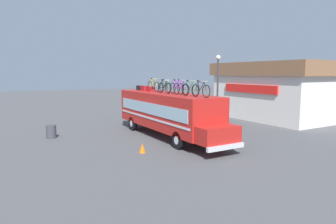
{
  "coord_description": "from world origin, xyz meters",
  "views": [
    {
      "loc": [
        17.04,
        -9.64,
        4.23
      ],
      "look_at": [
        0.32,
        0.0,
        1.68
      ],
      "focal_mm": 31.7,
      "sensor_mm": 36.0,
      "label": 1
    }
  ],
  "objects_px": {
    "luggage_bag_1": "(140,88)",
    "street_lamp": "(218,82)",
    "rooftop_bicycle_1": "(153,86)",
    "luggage_bag_3": "(150,89)",
    "luggage_bag_2": "(145,88)",
    "trash_bin": "(51,132)",
    "rooftop_bicycle_3": "(164,88)",
    "bus": "(167,111)",
    "traffic_cone": "(142,148)",
    "rooftop_bicycle_4": "(176,88)",
    "rooftop_bicycle_7": "(201,90)",
    "rooftop_bicycle_2": "(165,87)",
    "rooftop_bicycle_6": "(190,89)",
    "rooftop_bicycle_5": "(181,88)"
  },
  "relations": [
    {
      "from": "luggage_bag_1",
      "to": "street_lamp",
      "type": "xyz_separation_m",
      "value": [
        3.11,
        5.11,
        0.43
      ]
    },
    {
      "from": "luggage_bag_2",
      "to": "rooftop_bicycle_1",
      "type": "height_order",
      "value": "rooftop_bicycle_1"
    },
    {
      "from": "rooftop_bicycle_5",
      "to": "street_lamp",
      "type": "height_order",
      "value": "street_lamp"
    },
    {
      "from": "rooftop_bicycle_1",
      "to": "rooftop_bicycle_4",
      "type": "height_order",
      "value": "rooftop_bicycle_1"
    },
    {
      "from": "bus",
      "to": "trash_bin",
      "type": "xyz_separation_m",
      "value": [
        -3.41,
        -6.77,
        -1.29
      ]
    },
    {
      "from": "rooftop_bicycle_5",
      "to": "traffic_cone",
      "type": "relative_size",
      "value": 3.57
    },
    {
      "from": "luggage_bag_3",
      "to": "rooftop_bicycle_3",
      "type": "relative_size",
      "value": 0.39
    },
    {
      "from": "rooftop_bicycle_2",
      "to": "rooftop_bicycle_1",
      "type": "bearing_deg",
      "value": -157.1
    },
    {
      "from": "traffic_cone",
      "to": "rooftop_bicycle_1",
      "type": "bearing_deg",
      "value": 146.67
    },
    {
      "from": "luggage_bag_1",
      "to": "rooftop_bicycle_1",
      "type": "relative_size",
      "value": 0.4
    },
    {
      "from": "luggage_bag_2",
      "to": "rooftop_bicycle_6",
      "type": "bearing_deg",
      "value": -0.0
    },
    {
      "from": "trash_bin",
      "to": "luggage_bag_3",
      "type": "bearing_deg",
      "value": 82.57
    },
    {
      "from": "luggage_bag_3",
      "to": "rooftop_bicycle_3",
      "type": "height_order",
      "value": "rooftop_bicycle_3"
    },
    {
      "from": "rooftop_bicycle_4",
      "to": "traffic_cone",
      "type": "height_order",
      "value": "rooftop_bicycle_4"
    },
    {
      "from": "trash_bin",
      "to": "street_lamp",
      "type": "height_order",
      "value": "street_lamp"
    },
    {
      "from": "rooftop_bicycle_5",
      "to": "rooftop_bicycle_7",
      "type": "distance_m",
      "value": 1.83
    },
    {
      "from": "rooftop_bicycle_4",
      "to": "rooftop_bicycle_5",
      "type": "xyz_separation_m",
      "value": [
        0.87,
        -0.21,
        0.01
      ]
    },
    {
      "from": "luggage_bag_2",
      "to": "rooftop_bicycle_4",
      "type": "xyz_separation_m",
      "value": [
        4.25,
        0.2,
        0.2
      ]
    },
    {
      "from": "bus",
      "to": "traffic_cone",
      "type": "bearing_deg",
      "value": -48.39
    },
    {
      "from": "bus",
      "to": "rooftop_bicycle_3",
      "type": "xyz_separation_m",
      "value": [
        -0.09,
        -0.19,
        1.56
      ]
    },
    {
      "from": "trash_bin",
      "to": "traffic_cone",
      "type": "bearing_deg",
      "value": 30.44
    },
    {
      "from": "rooftop_bicycle_3",
      "to": "street_lamp",
      "type": "bearing_deg",
      "value": 100.58
    },
    {
      "from": "rooftop_bicycle_2",
      "to": "rooftop_bicycle_3",
      "type": "xyz_separation_m",
      "value": [
        0.88,
        -0.59,
        0.0
      ]
    },
    {
      "from": "luggage_bag_2",
      "to": "rooftop_bicycle_6",
      "type": "relative_size",
      "value": 0.37
    },
    {
      "from": "street_lamp",
      "to": "rooftop_bicycle_5",
      "type": "bearing_deg",
      "value": -61.07
    },
    {
      "from": "luggage_bag_3",
      "to": "rooftop_bicycle_4",
      "type": "relative_size",
      "value": 0.39
    },
    {
      "from": "luggage_bag_1",
      "to": "luggage_bag_3",
      "type": "bearing_deg",
      "value": 1.82
    },
    {
      "from": "rooftop_bicycle_1",
      "to": "street_lamp",
      "type": "xyz_separation_m",
      "value": [
        0.88,
        5.11,
        0.2
      ]
    },
    {
      "from": "bus",
      "to": "rooftop_bicycle_1",
      "type": "height_order",
      "value": "rooftop_bicycle_1"
    },
    {
      "from": "traffic_cone",
      "to": "trash_bin",
      "type": "bearing_deg",
      "value": -149.56
    },
    {
      "from": "luggage_bag_2",
      "to": "trash_bin",
      "type": "distance_m",
      "value": 7.24
    },
    {
      "from": "rooftop_bicycle_6",
      "to": "rooftop_bicycle_1",
      "type": "bearing_deg",
      "value": 179.74
    },
    {
      "from": "luggage_bag_1",
      "to": "street_lamp",
      "type": "bearing_deg",
      "value": 58.72
    },
    {
      "from": "rooftop_bicycle_4",
      "to": "trash_bin",
      "type": "distance_m",
      "value": 8.64
    },
    {
      "from": "rooftop_bicycle_1",
      "to": "luggage_bag_1",
      "type": "bearing_deg",
      "value": -179.93
    },
    {
      "from": "rooftop_bicycle_3",
      "to": "rooftop_bicycle_5",
      "type": "xyz_separation_m",
      "value": [
        1.85,
        0.14,
        0.02
      ]
    },
    {
      "from": "rooftop_bicycle_6",
      "to": "rooftop_bicycle_7",
      "type": "xyz_separation_m",
      "value": [
        0.91,
        0.11,
        0.0
      ]
    },
    {
      "from": "rooftop_bicycle_3",
      "to": "bus",
      "type": "bearing_deg",
      "value": 64.11
    },
    {
      "from": "bus",
      "to": "rooftop_bicycle_4",
      "type": "xyz_separation_m",
      "value": [
        0.89,
        0.16,
        1.57
      ]
    },
    {
      "from": "rooftop_bicycle_2",
      "to": "rooftop_bicycle_6",
      "type": "relative_size",
      "value": 0.96
    },
    {
      "from": "rooftop_bicycle_1",
      "to": "rooftop_bicycle_2",
      "type": "relative_size",
      "value": 1.07
    },
    {
      "from": "rooftop_bicycle_2",
      "to": "street_lamp",
      "type": "relative_size",
      "value": 0.3
    },
    {
      "from": "luggage_bag_1",
      "to": "rooftop_bicycle_4",
      "type": "bearing_deg",
      "value": 2.0
    },
    {
      "from": "rooftop_bicycle_1",
      "to": "trash_bin",
      "type": "height_order",
      "value": "rooftop_bicycle_1"
    },
    {
      "from": "rooftop_bicycle_1",
      "to": "street_lamp",
      "type": "relative_size",
      "value": 0.32
    },
    {
      "from": "luggage_bag_2",
      "to": "rooftop_bicycle_7",
      "type": "height_order",
      "value": "rooftop_bicycle_7"
    },
    {
      "from": "rooftop_bicycle_2",
      "to": "rooftop_bicycle_6",
      "type": "height_order",
      "value": "rooftop_bicycle_6"
    },
    {
      "from": "luggage_bag_1",
      "to": "rooftop_bicycle_4",
      "type": "relative_size",
      "value": 0.43
    },
    {
      "from": "rooftop_bicycle_1",
      "to": "street_lamp",
      "type": "distance_m",
      "value": 5.19
    },
    {
      "from": "rooftop_bicycle_1",
      "to": "street_lamp",
      "type": "height_order",
      "value": "street_lamp"
    }
  ]
}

